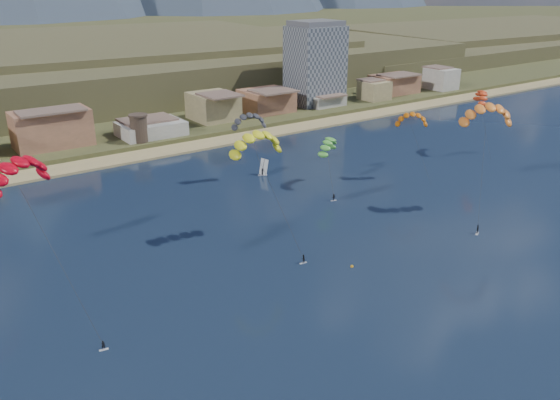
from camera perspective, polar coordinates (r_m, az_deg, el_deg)
name	(u,v)px	position (r m, az deg, el deg)	size (l,w,h in m)	color
ground	(400,322)	(91.40, 11.94, -11.90)	(2400.00, 2400.00, 0.00)	black
beach	(135,156)	(173.77, -14.29, 4.29)	(2200.00, 12.00, 0.90)	tan
foothills	(77,67)	(296.65, -19.69, 12.39)	(940.00, 210.00, 18.00)	brown
apartment_tower	(315,63)	(230.75, 3.54, 13.50)	(20.00, 16.00, 32.00)	gray
watchtower	(139,128)	(181.11, -13.94, 7.02)	(5.82, 5.82, 8.60)	#47382D
kitesurfer_red	(16,168)	(85.58, -24.93, 2.94)	(11.76, 16.12, 28.70)	silver
kitesurfer_yellow	(257,140)	(108.97, -2.37, 6.06)	(11.64, 17.01, 25.02)	silver
kitesurfer_orange	(488,111)	(131.90, 20.08, 8.37)	(18.60, 15.22, 27.06)	silver
kitesurfer_green	(328,143)	(142.67, 4.79, 5.66)	(11.29, 14.14, 15.21)	silver
distant_kite_dark	(249,118)	(143.52, -3.12, 8.18)	(10.05, 6.95, 19.72)	#262626
distant_kite_orange	(412,117)	(149.91, 13.09, 8.11)	(8.80, 7.96, 19.22)	#262626
distant_kite_red	(480,95)	(178.25, 19.44, 9.90)	(8.38, 8.80, 20.36)	#262626
windsurfer	(263,170)	(152.31, -1.71, 3.01)	(2.66, 2.84, 4.41)	silver
buoy	(352,266)	(105.72, 7.22, -6.62)	(0.61, 0.61, 0.61)	orange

